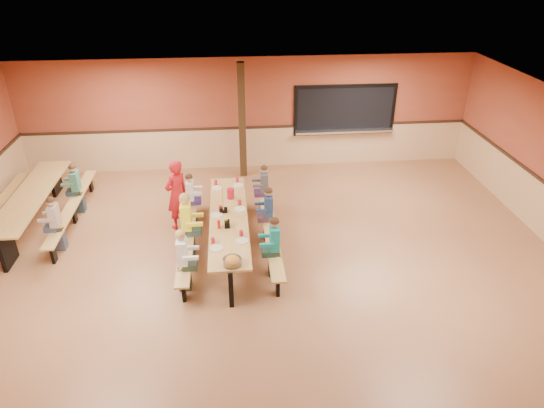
{
  "coord_description": "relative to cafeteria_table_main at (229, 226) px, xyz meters",
  "views": [
    {
      "loc": [
        -0.53,
        -7.51,
        5.56
      ],
      "look_at": [
        0.22,
        0.57,
        1.15
      ],
      "focal_mm": 32.0,
      "sensor_mm": 36.0,
      "label": 1
    }
  ],
  "objects": [
    {
      "name": "ground",
      "position": [
        0.63,
        -0.86,
        -0.53
      ],
      "size": [
        12.0,
        12.0,
        0.0
      ],
      "primitive_type": "plane",
      "color": "brown",
      "rests_on": "ground"
    },
    {
      "name": "room_envelope",
      "position": [
        0.63,
        -0.86,
        0.16
      ],
      "size": [
        12.04,
        10.04,
        3.02
      ],
      "color": "#98442C",
      "rests_on": "ground"
    },
    {
      "name": "kitchen_pass_through",
      "position": [
        3.23,
        4.1,
        0.96
      ],
      "size": [
        2.78,
        0.28,
        1.38
      ],
      "color": "black",
      "rests_on": "ground"
    },
    {
      "name": "structural_post",
      "position": [
        0.43,
        3.54,
        0.97
      ],
      "size": [
        0.18,
        0.18,
        3.0
      ],
      "primitive_type": "cube",
      "color": "black",
      "rests_on": "ground"
    },
    {
      "name": "cafeteria_table_main",
      "position": [
        0.0,
        0.0,
        0.0
      ],
      "size": [
        1.91,
        3.7,
        0.74
      ],
      "color": "tan",
      "rests_on": "ground"
    },
    {
      "name": "cafeteria_table_second",
      "position": [
        -4.27,
        1.39,
        0.0
      ],
      "size": [
        1.91,
        3.7,
        0.74
      ],
      "color": "tan",
      "rests_on": "ground"
    },
    {
      "name": "seated_child_white_left",
      "position": [
        -0.83,
        -1.23,
        0.08
      ],
      "size": [
        0.37,
        0.3,
        1.21
      ],
      "primitive_type": null,
      "color": "white",
      "rests_on": "ground"
    },
    {
      "name": "seated_adult_yellow",
      "position": [
        -0.83,
        -0.08,
        0.13
      ],
      "size": [
        0.42,
        0.35,
        1.32
      ],
      "primitive_type": null,
      "color": "#FBF52B",
      "rests_on": "ground"
    },
    {
      "name": "seated_child_grey_left",
      "position": [
        -0.83,
        1.19,
        0.05
      ],
      "size": [
        0.34,
        0.28,
        1.15
      ],
      "primitive_type": null,
      "color": "white",
      "rests_on": "ground"
    },
    {
      "name": "seated_child_teal_right",
      "position": [
        0.83,
        -0.95,
        0.08
      ],
      "size": [
        0.37,
        0.3,
        1.21
      ],
      "primitive_type": null,
      "color": "teal",
      "rests_on": "ground"
    },
    {
      "name": "seated_child_navy_right",
      "position": [
        0.83,
        0.31,
        0.06
      ],
      "size": [
        0.35,
        0.29,
        1.18
      ],
      "primitive_type": null,
      "color": "navy",
      "rests_on": "ground"
    },
    {
      "name": "seated_child_char_right",
      "position": [
        0.83,
        1.44,
        0.06
      ],
      "size": [
        0.35,
        0.29,
        1.17
      ],
      "primitive_type": null,
      "color": "#474A50",
      "rests_on": "ground"
    },
    {
      "name": "seated_child_green_sec",
      "position": [
        -3.44,
        1.89,
        0.06
      ],
      "size": [
        0.35,
        0.29,
        1.18
      ],
      "primitive_type": null,
      "color": "#3B7D67",
      "rests_on": "ground"
    },
    {
      "name": "seated_child_tan_sec",
      "position": [
        -3.44,
        0.31,
        0.06
      ],
      "size": [
        0.35,
        0.29,
        1.17
      ],
      "primitive_type": null,
      "color": "#A59083",
      "rests_on": "ground"
    },
    {
      "name": "standing_woman",
      "position": [
        -1.09,
        0.98,
        0.26
      ],
      "size": [
        0.67,
        0.67,
        1.57
      ],
      "primitive_type": "imported",
      "rotation": [
        0.0,
        0.0,
        3.92
      ],
      "color": "red",
      "rests_on": "ground"
    },
    {
      "name": "punch_pitcher",
      "position": [
        0.06,
        0.8,
        0.32
      ],
      "size": [
        0.16,
        0.16,
        0.22
      ],
      "primitive_type": "cylinder",
      "color": "red",
      "rests_on": "cafeteria_table_main"
    },
    {
      "name": "chip_bowl",
      "position": [
        0.04,
        -1.62,
        0.29
      ],
      "size": [
        0.32,
        0.32,
        0.15
      ],
      "primitive_type": null,
      "color": "#FFA228",
      "rests_on": "cafeteria_table_main"
    },
    {
      "name": "napkin_dispenser",
      "position": [
        -0.03,
        -0.37,
        0.28
      ],
      "size": [
        0.1,
        0.14,
        0.13
      ],
      "primitive_type": "cube",
      "color": "black",
      "rests_on": "cafeteria_table_main"
    },
    {
      "name": "condiment_mustard",
      "position": [
        -0.04,
        -0.34,
        0.3
      ],
      "size": [
        0.06,
        0.06,
        0.17
      ],
      "primitive_type": "cylinder",
      "color": "yellow",
      "rests_on": "cafeteria_table_main"
    },
    {
      "name": "condiment_ketchup",
      "position": [
        -0.19,
        -0.41,
        0.3
      ],
      "size": [
        0.06,
        0.06,
        0.17
      ],
      "primitive_type": "cylinder",
      "color": "#B2140F",
      "rests_on": "cafeteria_table_main"
    },
    {
      "name": "table_paddle",
      "position": [
        -0.1,
        0.24,
        0.35
      ],
      "size": [
        0.16,
        0.16,
        0.56
      ],
      "color": "black",
      "rests_on": "cafeteria_table_main"
    },
    {
      "name": "place_settings",
      "position": [
        0.0,
        -0.0,
        0.27
      ],
      "size": [
        0.65,
        3.3,
        0.11
      ],
      "primitive_type": null,
      "color": "beige",
      "rests_on": "cafeteria_table_main"
    }
  ]
}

